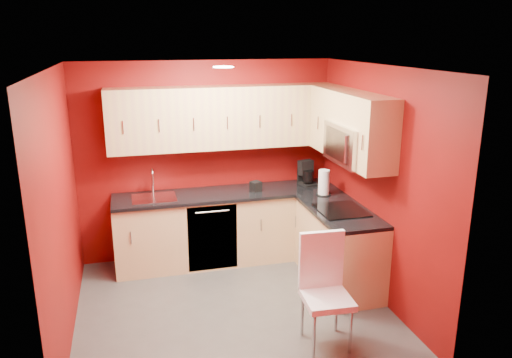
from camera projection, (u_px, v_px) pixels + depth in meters
name	position (u px, v px, depth m)	size (l,w,h in m)	color
floor	(233.00, 308.00, 5.29)	(3.20, 3.20, 0.00)	#484543
ceiling	(230.00, 67.00, 4.60)	(3.20, 3.20, 0.00)	white
wall_back	(207.00, 161.00, 6.34)	(3.20, 3.20, 0.00)	maroon
wall_front	(275.00, 259.00, 3.55)	(3.20, 3.20, 0.00)	maroon
wall_left	(60.00, 210.00, 4.56)	(3.00, 3.00, 0.00)	maroon
wall_right	(378.00, 184.00, 5.34)	(3.00, 3.00, 0.00)	maroon
base_cabinets_back	(228.00, 227.00, 6.34)	(2.80, 0.60, 0.87)	#E2BA81
base_cabinets_right	(339.00, 248.00, 5.72)	(0.60, 1.30, 0.87)	#E2BA81
countertop_back	(228.00, 194.00, 6.20)	(2.80, 0.63, 0.04)	black
countertop_right	(340.00, 211.00, 5.58)	(0.63, 1.27, 0.04)	black
upper_cabinets_back	(224.00, 117.00, 6.07)	(2.80, 0.35, 0.75)	tan
upper_cabinets_right	(348.00, 119.00, 5.53)	(0.35, 1.55, 0.75)	tan
microwave	(354.00, 144.00, 5.36)	(0.42, 0.76, 0.42)	silver
cooktop	(341.00, 210.00, 5.54)	(0.50, 0.55, 0.01)	black
sink	(154.00, 195.00, 5.98)	(0.52, 0.42, 0.35)	silver
dishwasher_front	(213.00, 238.00, 6.01)	(0.60, 0.02, 0.82)	black
downlight	(223.00, 67.00, 4.88)	(0.20, 0.20, 0.01)	white
coffee_maker	(308.00, 173.00, 6.45)	(0.19, 0.25, 0.31)	black
napkin_holder	(256.00, 186.00, 6.21)	(0.12, 0.12, 0.12)	black
paper_towel	(324.00, 183.00, 6.04)	(0.18, 0.18, 0.31)	silver
dining_chair	(327.00, 293.00, 4.54)	(0.42, 0.45, 1.05)	white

